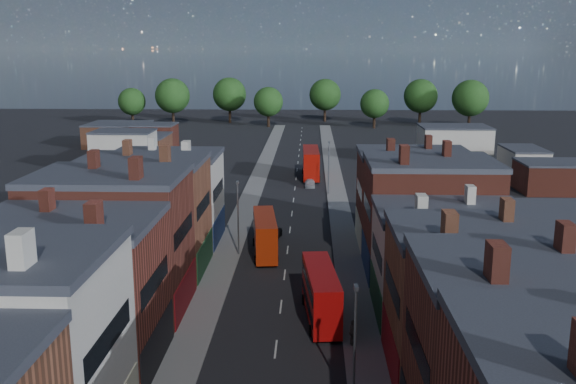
# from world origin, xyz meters

# --- Properties ---
(pavement_west) EXTENTS (3.00, 200.00, 0.12)m
(pavement_west) POSITION_xyz_m (-6.50, 50.00, 0.06)
(pavement_west) COLOR gray
(pavement_west) RESTS_ON ground
(pavement_east) EXTENTS (3.00, 200.00, 0.12)m
(pavement_east) POSITION_xyz_m (6.50, 50.00, 0.06)
(pavement_east) COLOR gray
(pavement_east) RESTS_ON ground
(terrace_west) EXTENTS (12.00, 80.00, 11.39)m
(terrace_west) POSITION_xyz_m (-14.00, 0.00, 5.70)
(terrace_west) COLOR maroon
(terrace_west) RESTS_ON ground
(terrace_east) EXTENTS (12.00, 80.00, 11.39)m
(terrace_east) POSITION_xyz_m (14.00, 0.00, 5.70)
(terrace_east) COLOR maroon
(terrace_east) RESTS_ON ground
(lamp_post_1) EXTENTS (0.25, 0.70, 8.12)m
(lamp_post_1) POSITION_xyz_m (5.20, 0.00, 4.70)
(lamp_post_1) COLOR slate
(lamp_post_1) RESTS_ON ground
(lamp_post_2) EXTENTS (0.25, 0.70, 8.12)m
(lamp_post_2) POSITION_xyz_m (-5.20, 30.00, 4.70)
(lamp_post_2) COLOR slate
(lamp_post_2) RESTS_ON ground
(lamp_post_3) EXTENTS (0.25, 0.70, 8.12)m
(lamp_post_3) POSITION_xyz_m (5.20, 60.00, 4.70)
(lamp_post_3) COLOR slate
(lamp_post_3) RESTS_ON ground
(bus_0) EXTENTS (3.31, 9.95, 4.22)m
(bus_0) POSITION_xyz_m (-2.38, 30.45, 2.28)
(bus_0) COLOR red
(bus_0) RESTS_ON ground
(bus_1) EXTENTS (3.20, 9.97, 4.23)m
(bus_1) POSITION_xyz_m (3.39, 13.62, 2.28)
(bus_1) COLOR red
(bus_1) RESTS_ON ground
(bus_2) EXTENTS (3.13, 11.61, 4.99)m
(bus_2) POSITION_xyz_m (2.51, 72.73, 2.69)
(bus_2) COLOR #9B0E06
(bus_2) RESTS_ON ground
(car_1) EXTENTS (1.54, 3.57, 1.14)m
(car_1) POSITION_xyz_m (3.80, 14.67, 0.57)
(car_1) COLOR navy
(car_1) RESTS_ON ground
(car_2) EXTENTS (2.73, 4.91, 1.30)m
(car_2) POSITION_xyz_m (-2.15, 35.90, 0.65)
(car_2) COLOR black
(car_2) RESTS_ON ground
(car_3) EXTENTS (1.65, 4.00, 1.16)m
(car_3) POSITION_xyz_m (2.37, 65.38, 0.58)
(car_3) COLOR #BCBCBC
(car_3) RESTS_ON ground
(ped_3) EXTENTS (0.69, 1.22, 1.96)m
(ped_3) POSITION_xyz_m (5.68, 8.71, 1.10)
(ped_3) COLOR #5A554D
(ped_3) RESTS_ON pavement_east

